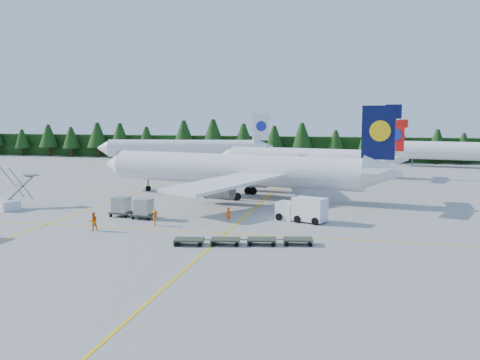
% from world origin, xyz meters
% --- Properties ---
extents(ground, '(320.00, 320.00, 0.00)m').
position_xyz_m(ground, '(0.00, 0.00, 0.00)').
color(ground, '#989893').
rests_on(ground, ground).
extents(taxi_stripe_a, '(0.25, 120.00, 0.01)m').
position_xyz_m(taxi_stripe_a, '(-14.00, 20.00, 0.01)').
color(taxi_stripe_a, yellow).
rests_on(taxi_stripe_a, ground).
extents(taxi_stripe_b, '(0.25, 120.00, 0.01)m').
position_xyz_m(taxi_stripe_b, '(6.00, 20.00, 0.01)').
color(taxi_stripe_b, yellow).
rests_on(taxi_stripe_b, ground).
extents(taxi_stripe_cross, '(80.00, 0.25, 0.01)m').
position_xyz_m(taxi_stripe_cross, '(0.00, -6.00, 0.01)').
color(taxi_stripe_cross, yellow).
rests_on(taxi_stripe_cross, ground).
extents(treeline_hedge, '(220.00, 4.00, 6.00)m').
position_xyz_m(treeline_hedge, '(0.00, 82.00, 3.00)').
color(treeline_hedge, black).
rests_on(treeline_hedge, ground).
extents(airliner_navy, '(44.21, 36.06, 12.96)m').
position_xyz_m(airliner_navy, '(0.22, 17.58, 3.90)').
color(airliner_navy, silver).
rests_on(airliner_navy, ground).
extents(airliner_red, '(36.71, 29.93, 10.77)m').
position_xyz_m(airliner_red, '(7.58, 48.54, 3.24)').
color(airliner_red, silver).
rests_on(airliner_red, ground).
extents(airliner_far_left, '(40.88, 10.41, 11.96)m').
position_xyz_m(airliner_far_left, '(-24.14, 64.18, 3.75)').
color(airliner_far_left, silver).
rests_on(airliner_far_left, ground).
extents(airliner_far_right, '(40.97, 10.15, 11.98)m').
position_xyz_m(airliner_far_right, '(42.39, 68.57, 3.76)').
color(airliner_far_right, silver).
rests_on(airliner_far_right, ground).
extents(airstairs, '(5.33, 6.91, 4.08)m').
position_xyz_m(airstairs, '(-24.72, 1.38, 0.89)').
color(airstairs, silver).
rests_on(airstairs, ground).
extents(service_truck, '(6.00, 3.93, 2.73)m').
position_xyz_m(service_truck, '(12.66, 1.87, 1.35)').
color(service_truck, white).
rests_on(service_truck, ground).
extents(dolly_train, '(12.59, 4.39, 0.15)m').
position_xyz_m(dolly_train, '(8.71, -10.09, 0.50)').
color(dolly_train, '#323929').
rests_on(dolly_train, ground).
extents(uld_pair, '(5.74, 2.88, 1.92)m').
position_xyz_m(uld_pair, '(-6.57, -0.38, 1.29)').
color(uld_pair, '#323929').
rests_on(uld_pair, ground).
extents(crew_a, '(0.67, 0.51, 1.64)m').
position_xyz_m(crew_a, '(4.84, -0.34, 0.82)').
color(crew_a, '#FF4905').
rests_on(crew_a, ground).
extents(crew_b, '(1.17, 1.16, 1.91)m').
position_xyz_m(crew_b, '(-7.65, -7.65, 0.95)').
color(crew_b, orange).
rests_on(crew_b, ground).
extents(crew_c, '(0.58, 0.76, 1.67)m').
position_xyz_m(crew_c, '(-2.37, -3.96, 0.83)').
color(crew_c, orange).
rests_on(crew_c, ground).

